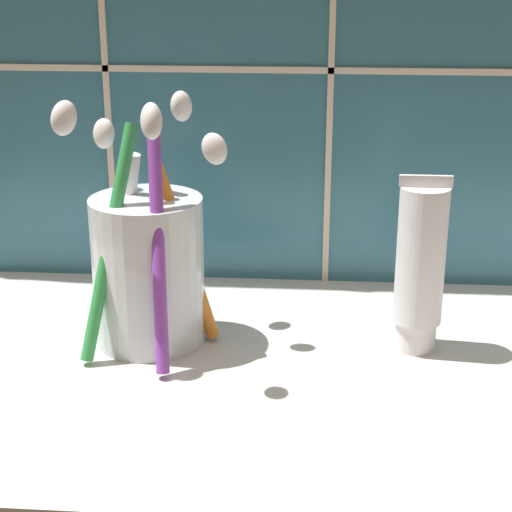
{
  "coord_description": "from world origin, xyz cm",
  "views": [
    {
      "loc": [
        1.02,
        -52.18,
        29.15
      ],
      "look_at": [
        -3.02,
        1.45,
        9.47
      ],
      "focal_mm": 60.0,
      "sensor_mm": 36.0,
      "label": 1
    }
  ],
  "objects": [
    {
      "name": "sink_counter",
      "position": [
        0.0,
        0.0,
        1.0
      ],
      "size": [
        72.04,
        33.27,
        2.0
      ],
      "primitive_type": "cube",
      "color": "silver",
      "rests_on": "ground"
    },
    {
      "name": "toothbrush_cup",
      "position": [
        -10.8,
        3.53,
        7.86
      ],
      "size": [
        11.05,
        12.66,
        18.64
      ],
      "color": "silver",
      "rests_on": "sink_counter"
    },
    {
      "name": "toothpaste_tube",
      "position": [
        8.18,
        3.62,
        8.25
      ],
      "size": [
        3.55,
        3.39,
        12.7
      ],
      "color": "white",
      "rests_on": "sink_counter"
    }
  ]
}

